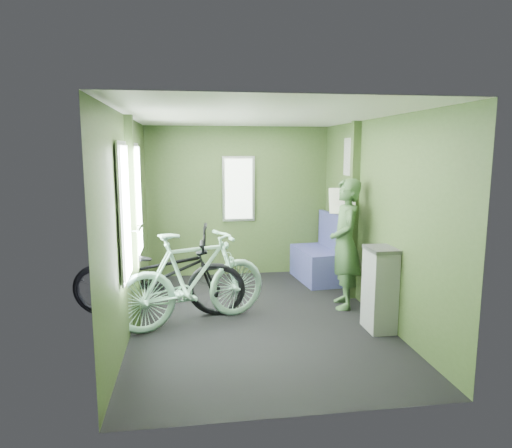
{
  "coord_description": "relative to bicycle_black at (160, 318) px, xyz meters",
  "views": [
    {
      "loc": [
        -0.74,
        -5.0,
        1.93
      ],
      "look_at": [
        0.0,
        0.1,
        1.1
      ],
      "focal_mm": 32.0,
      "sensor_mm": 36.0,
      "label": 1
    }
  ],
  "objects": [
    {
      "name": "room",
      "position": [
        1.08,
        -0.15,
        1.44
      ],
      "size": [
        4.0,
        4.02,
        2.31
      ],
      "color": "black",
      "rests_on": "ground"
    },
    {
      "name": "waste_box",
      "position": [
        2.38,
        -0.7,
        0.46
      ],
      "size": [
        0.27,
        0.38,
        0.92
      ],
      "primitive_type": "cube",
      "color": "gray",
      "rests_on": "ground"
    },
    {
      "name": "passenger",
      "position": [
        2.25,
        0.09,
        0.8
      ],
      "size": [
        0.47,
        0.72,
        1.6
      ],
      "rotation": [
        0.0,
        0.0,
        -1.73
      ],
      "color": "#34532D",
      "rests_on": "ground"
    },
    {
      "name": "bicycle_black",
      "position": [
        0.0,
        0.0,
        0.0
      ],
      "size": [
        2.07,
        1.1,
        1.17
      ],
      "primitive_type": "imported",
      "rotation": [
        0.0,
        -0.2,
        1.47
      ],
      "color": "black",
      "rests_on": "ground"
    },
    {
      "name": "bicycle_mint",
      "position": [
        0.39,
        -0.26,
        0.0
      ],
      "size": [
        1.85,
        1.17,
        1.09
      ],
      "primitive_type": "imported",
      "rotation": [
        0.0,
        -0.04,
        1.96
      ],
      "color": "#90C9AE",
      "rests_on": "ground"
    },
    {
      "name": "bench_seat",
      "position": [
        2.27,
        1.26,
        0.3
      ],
      "size": [
        0.63,
        1.01,
        1.01
      ],
      "rotation": [
        0.0,
        0.0,
        0.11
      ],
      "color": "navy",
      "rests_on": "ground"
    }
  ]
}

